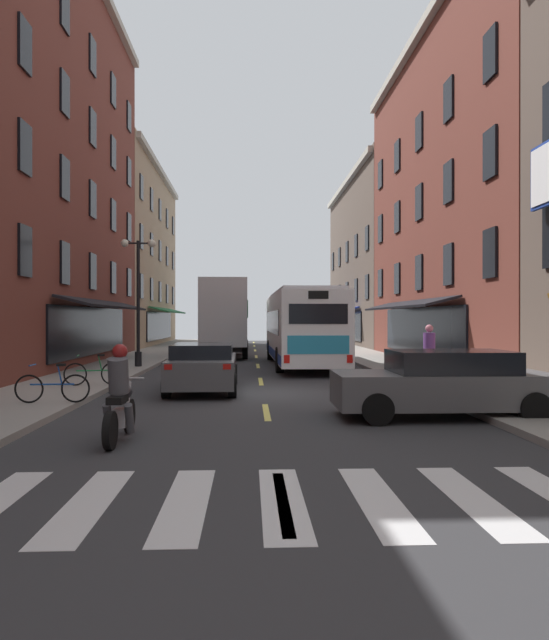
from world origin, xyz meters
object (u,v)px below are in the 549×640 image
(sedan_near, at_px, (203,366))
(bicycle_mid, at_px, (53,387))
(bicycle_near, at_px, (94,373))
(pedestrian_mid, at_px, (429,352))
(street_lamp_twin, at_px, (138,296))
(box_truck, at_px, (225,318))
(transit_bus, at_px, (301,327))
(sedan_far, at_px, (444,383))
(sedan_mid, at_px, (234,339))
(motorcycle_rider, at_px, (120,400))

(sedan_near, relative_size, bicycle_mid, 2.73)
(bicycle_near, bearing_deg, bicycle_mid, -90.11)
(pedestrian_mid, xyz_separation_m, street_lamp_twin, (-10.09, 6.52, 1.97))
(box_truck, distance_m, street_lamp_twin, 8.52)
(pedestrian_mid, bearing_deg, bicycle_near, 100.51)
(transit_bus, relative_size, sedan_far, 2.58)
(street_lamp_twin, bearing_deg, transit_bus, 14.36)
(sedan_near, height_order, sedan_mid, sedan_mid)
(box_truck, xyz_separation_m, sedan_mid, (0.28, 8.84, -1.40))
(bicycle_near, bearing_deg, street_lamp_twin, 89.98)
(sedan_mid, distance_m, bicycle_mid, 27.50)
(street_lamp_twin, bearing_deg, sedan_mid, 78.19)
(sedan_mid, relative_size, street_lamp_twin, 0.81)
(sedan_mid, bearing_deg, street_lamp_twin, -101.81)
(sedan_near, xyz_separation_m, bicycle_mid, (-3.23, -3.33, -0.21))
(pedestrian_mid, bearing_deg, transit_bus, 29.56)
(sedan_near, xyz_separation_m, pedestrian_mid, (6.87, 0.75, 0.34))
(sedan_mid, height_order, sedan_far, sedan_far)
(transit_bus, relative_size, street_lamp_twin, 2.25)
(sedan_far, height_order, bicycle_near, sedan_far)
(motorcycle_rider, xyz_separation_m, street_lamp_twin, (-2.35, 14.35, 2.32))
(bicycle_near, bearing_deg, sedan_mid, 81.59)
(sedan_mid, relative_size, bicycle_mid, 2.47)
(street_lamp_twin, bearing_deg, sedan_near, -66.13)
(motorcycle_rider, bearing_deg, street_lamp_twin, 99.29)
(sedan_mid, xyz_separation_m, motorcycle_rider, (-1.14, -31.03, -0.00))
(transit_bus, bearing_deg, sedan_mid, 102.71)
(bicycle_mid, height_order, street_lamp_twin, street_lamp_twin)
(transit_bus, bearing_deg, bicycle_near, -128.30)
(street_lamp_twin, bearing_deg, pedestrian_mid, -32.86)
(sedan_mid, distance_m, motorcycle_rider, 31.05)
(bicycle_near, bearing_deg, sedan_near, -6.09)
(sedan_near, xyz_separation_m, sedan_far, (5.46, -4.90, 0.01))
(sedan_mid, xyz_separation_m, pedestrian_mid, (6.60, -23.19, 0.34))
(box_truck, bearing_deg, transit_bus, -59.11)
(pedestrian_mid, bearing_deg, sedan_far, 174.18)
(motorcycle_rider, relative_size, bicycle_near, 1.22)
(sedan_far, height_order, street_lamp_twin, street_lamp_twin)
(street_lamp_twin, bearing_deg, box_truck, 67.72)
(sedan_far, distance_m, motorcycle_rider, 6.70)
(motorcycle_rider, relative_size, street_lamp_twin, 0.40)
(motorcycle_rider, relative_size, bicycle_mid, 1.21)
(sedan_near, xyz_separation_m, sedan_mid, (0.27, 23.95, -0.00))
(transit_bus, bearing_deg, sedan_near, -111.94)
(box_truck, relative_size, bicycle_near, 4.36)
(box_truck, distance_m, sedan_near, 15.17)
(transit_bus, height_order, box_truck, box_truck)
(street_lamp_twin, bearing_deg, bicycle_near, -90.02)
(motorcycle_rider, bearing_deg, box_truck, 87.76)
(bicycle_near, relative_size, pedestrian_mid, 0.96)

